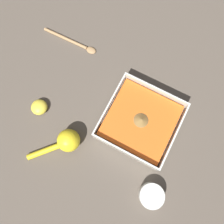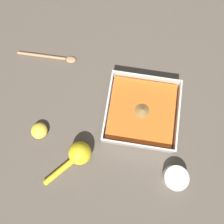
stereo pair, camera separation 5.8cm
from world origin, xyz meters
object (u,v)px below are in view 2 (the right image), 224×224
at_px(square_dish, 141,112).
at_px(lemon_half, 39,131).
at_px(wooden_spoon, 50,57).
at_px(spice_bowl, 175,178).
at_px(lemon_squeezer, 78,155).

bearing_deg(square_dish, lemon_half, -160.74).
height_order(square_dish, wooden_spoon, square_dish).
distance_m(square_dish, spice_bowl, 0.25).
bearing_deg(wooden_spoon, lemon_half, -85.34).
height_order(spice_bowl, wooden_spoon, spice_bowl).
bearing_deg(lemon_half, square_dish, 19.26).
distance_m(spice_bowl, wooden_spoon, 0.64).
height_order(spice_bowl, lemon_squeezer, lemon_squeezer).
distance_m(spice_bowl, lemon_squeezer, 0.34).
xyz_separation_m(square_dish, wooden_spoon, (-0.38, 0.17, -0.02)).
bearing_deg(spice_bowl, lemon_half, 170.14).
relative_size(lemon_squeezer, lemon_half, 2.76).
relative_size(square_dish, lemon_half, 4.25).
distance_m(square_dish, lemon_squeezer, 0.27).
xyz_separation_m(spice_bowl, lemon_squeezer, (-0.34, 0.02, 0.02)).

